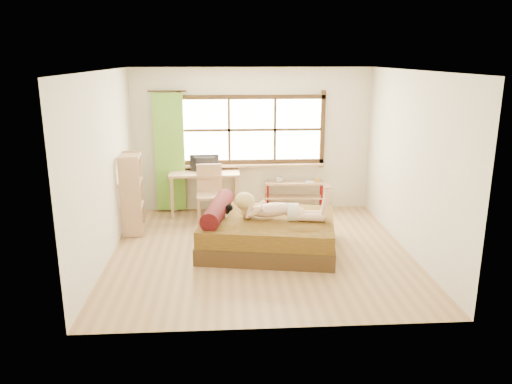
{
  "coord_description": "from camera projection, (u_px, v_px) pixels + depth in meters",
  "views": [
    {
      "loc": [
        -0.52,
        -7.13,
        2.9
      ],
      "look_at": [
        -0.06,
        0.2,
        0.89
      ],
      "focal_mm": 35.0,
      "sensor_mm": 36.0,
      "label": 1
    }
  ],
  "objects": [
    {
      "name": "monitor",
      "position": [
        204.0,
        163.0,
        9.27
      ],
      "size": [
        0.54,
        0.08,
        0.31
      ],
      "primitive_type": "imported",
      "rotation": [
        0.0,
        0.0,
        3.16
      ],
      "color": "black",
      "rests_on": "desk"
    },
    {
      "name": "bookshelf",
      "position": [
        132.0,
        193.0,
        8.31
      ],
      "size": [
        0.37,
        0.61,
        1.34
      ],
      "rotation": [
        0.0,
        0.0,
        0.08
      ],
      "color": "tan",
      "rests_on": "floor"
    },
    {
      "name": "curtain",
      "position": [
        170.0,
        153.0,
        9.31
      ],
      "size": [
        0.55,
        0.1,
        2.2
      ],
      "primitive_type": "cube",
      "color": "#5E9B2A",
      "rests_on": "wall_back"
    },
    {
      "name": "window",
      "position": [
        252.0,
        132.0,
        9.4
      ],
      "size": [
        2.8,
        0.16,
        1.46
      ],
      "color": "#FFEDBF",
      "rests_on": "wall_back"
    },
    {
      "name": "wall_left",
      "position": [
        105.0,
        167.0,
        7.16
      ],
      "size": [
        0.0,
        4.5,
        4.5
      ],
      "primitive_type": "plane",
      "rotation": [
        1.57,
        0.0,
        1.57
      ],
      "color": "silver",
      "rests_on": "floor"
    },
    {
      "name": "bed",
      "position": [
        265.0,
        232.0,
        7.68
      ],
      "size": [
        2.26,
        1.93,
        0.76
      ],
      "rotation": [
        0.0,
        0.0,
        -0.18
      ],
      "color": "black",
      "rests_on": "floor"
    },
    {
      "name": "wall_right",
      "position": [
        411.0,
        163.0,
        7.44
      ],
      "size": [
        0.0,
        4.5,
        4.5
      ],
      "primitive_type": "plane",
      "rotation": [
        1.57,
        0.0,
        -1.57
      ],
      "color": "silver",
      "rests_on": "floor"
    },
    {
      "name": "cup",
      "position": [
        279.0,
        180.0,
        9.52
      ],
      "size": [
        0.13,
        0.13,
        0.1
      ],
      "primitive_type": "imported",
      "rotation": [
        0.0,
        0.0,
        -0.06
      ],
      "color": "gray",
      "rests_on": "pipe_shelf"
    },
    {
      "name": "wall_front",
      "position": [
        277.0,
        211.0,
        5.13
      ],
      "size": [
        4.5,
        0.0,
        4.5
      ],
      "primitive_type": "plane",
      "rotation": [
        -1.57,
        0.0,
        0.0
      ],
      "color": "silver",
      "rests_on": "floor"
    },
    {
      "name": "wall_back",
      "position": [
        252.0,
        140.0,
        9.47
      ],
      "size": [
        4.5,
        0.0,
        4.5
      ],
      "primitive_type": "plane",
      "rotation": [
        1.57,
        0.0,
        0.0
      ],
      "color": "silver",
      "rests_on": "floor"
    },
    {
      "name": "ceiling",
      "position": [
        261.0,
        70.0,
        6.94
      ],
      "size": [
        4.5,
        4.5,
        0.0
      ],
      "primitive_type": "plane",
      "rotation": [
        3.14,
        0.0,
        0.0
      ],
      "color": "white",
      "rests_on": "wall_back"
    },
    {
      "name": "desk",
      "position": [
        205.0,
        178.0,
        9.29
      ],
      "size": [
        1.3,
        0.61,
        0.81
      ],
      "rotation": [
        0.0,
        0.0,
        0.01
      ],
      "color": "tan",
      "rests_on": "floor"
    },
    {
      "name": "pipe_shelf",
      "position": [
        295.0,
        189.0,
        9.59
      ],
      "size": [
        1.14,
        0.35,
        0.64
      ],
      "rotation": [
        0.0,
        0.0,
        -0.06
      ],
      "color": "tan",
      "rests_on": "floor"
    },
    {
      "name": "chair",
      "position": [
        210.0,
        190.0,
        8.99
      ],
      "size": [
        0.46,
        0.46,
        1.01
      ],
      "rotation": [
        0.0,
        0.0,
        0.01
      ],
      "color": "tan",
      "rests_on": "floor"
    },
    {
      "name": "woman",
      "position": [
        279.0,
        200.0,
        7.5
      ],
      "size": [
        1.45,
        0.64,
        0.6
      ],
      "primitive_type": null,
      "rotation": [
        0.0,
        0.0,
        -0.18
      ],
      "color": "#E3B292",
      "rests_on": "bed"
    },
    {
      "name": "book",
      "position": [
        305.0,
        181.0,
        9.56
      ],
      "size": [
        0.17,
        0.23,
        0.02
      ],
      "primitive_type": "imported",
      "rotation": [
        0.0,
        0.0,
        -0.06
      ],
      "color": "gray",
      "rests_on": "pipe_shelf"
    },
    {
      "name": "floor",
      "position": [
        260.0,
        251.0,
        7.66
      ],
      "size": [
        4.5,
        4.5,
        0.0
      ],
      "primitive_type": "plane",
      "color": "#9E754C",
      "rests_on": "ground"
    },
    {
      "name": "kitten",
      "position": [
        221.0,
        210.0,
        7.64
      ],
      "size": [
        0.32,
        0.17,
        0.24
      ],
      "primitive_type": null,
      "rotation": [
        0.0,
        0.0,
        -0.18
      ],
      "color": "black",
      "rests_on": "bed"
    }
  ]
}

